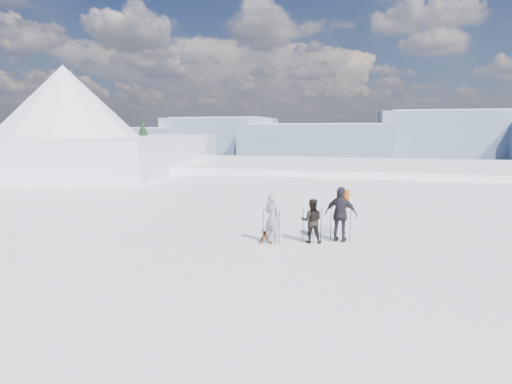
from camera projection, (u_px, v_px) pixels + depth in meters
lake_basin at (343, 232)px, 40.22m from camera, size 820.00×820.00×71.62m
far_mountain_range at (380, 138)px, 441.25m from camera, size 770.00×110.00×53.00m
near_ridge at (104, 194)px, 45.11m from camera, size 31.37×35.68×25.62m
skier_grey at (272, 218)px, 13.43m from camera, size 0.74×0.63×1.73m
skier_dark at (312, 221)px, 13.55m from camera, size 0.80×0.66×1.52m
skier_pack at (341, 214)px, 13.64m from camera, size 1.19×0.68×1.91m
backpack at (344, 177)px, 13.67m from camera, size 0.44×0.30×0.60m
ski_poles at (309, 226)px, 13.51m from camera, size 2.88×0.87×1.28m
skis_loose at (265, 237)px, 14.26m from camera, size 0.69×1.70×0.03m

